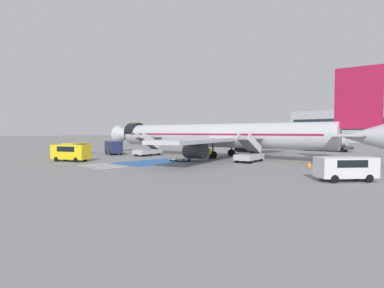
{
  "coord_description": "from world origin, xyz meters",
  "views": [
    {
      "loc": [
        32.3,
        -36.4,
        3.9
      ],
      "look_at": [
        -0.63,
        -2.97,
        2.03
      ],
      "focal_mm": 28.0,
      "sensor_mm": 36.0,
      "label": 1
    }
  ],
  "objects_px": {
    "boarding_stairs_forward": "(148,150)",
    "service_van_0": "(71,151)",
    "baggage_cart": "(180,159)",
    "ground_crew_0": "(192,152)",
    "service_van_3": "(113,146)",
    "boarding_stairs_aft": "(249,155)",
    "service_van_1": "(346,167)",
    "airliner": "(217,136)",
    "fuel_tanker": "(326,143)",
    "service_van_2": "(76,147)",
    "traffic_cone_0": "(309,164)",
    "ground_crew_1": "(210,153)"
  },
  "relations": [
    {
      "from": "boarding_stairs_aft",
      "to": "baggage_cart",
      "type": "relative_size",
      "value": 1.94
    },
    {
      "from": "service_van_3",
      "to": "baggage_cart",
      "type": "relative_size",
      "value": 1.86
    },
    {
      "from": "boarding_stairs_forward",
      "to": "service_van_0",
      "type": "height_order",
      "value": "boarding_stairs_forward"
    },
    {
      "from": "boarding_stairs_aft",
      "to": "service_van_1",
      "type": "bearing_deg",
      "value": -37.77
    },
    {
      "from": "boarding_stairs_aft",
      "to": "ground_crew_0",
      "type": "height_order",
      "value": "boarding_stairs_aft"
    },
    {
      "from": "service_van_1",
      "to": "ground_crew_0",
      "type": "relative_size",
      "value": 2.8
    },
    {
      "from": "service_van_2",
      "to": "ground_crew_0",
      "type": "bearing_deg",
      "value": -7.2
    },
    {
      "from": "boarding_stairs_aft",
      "to": "service_van_2",
      "type": "distance_m",
      "value": 31.38
    },
    {
      "from": "ground_crew_0",
      "to": "traffic_cone_0",
      "type": "distance_m",
      "value": 17.33
    },
    {
      "from": "boarding_stairs_aft",
      "to": "ground_crew_1",
      "type": "distance_m",
      "value": 5.88
    },
    {
      "from": "boarding_stairs_forward",
      "to": "boarding_stairs_aft",
      "type": "bearing_deg",
      "value": 0.0
    },
    {
      "from": "airliner",
      "to": "boarding_stairs_forward",
      "type": "distance_m",
      "value": 11.81
    },
    {
      "from": "boarding_stairs_forward",
      "to": "fuel_tanker",
      "type": "xyz_separation_m",
      "value": [
        16.54,
        32.62,
        0.73
      ]
    },
    {
      "from": "boarding_stairs_forward",
      "to": "fuel_tanker",
      "type": "height_order",
      "value": "boarding_stairs_forward"
    },
    {
      "from": "service_van_1",
      "to": "boarding_stairs_forward",
      "type": "bearing_deg",
      "value": 32.01
    },
    {
      "from": "service_van_2",
      "to": "baggage_cart",
      "type": "height_order",
      "value": "service_van_2"
    },
    {
      "from": "service_van_0",
      "to": "service_van_3",
      "type": "xyz_separation_m",
      "value": [
        -6.87,
        10.49,
        0.07
      ]
    },
    {
      "from": "airliner",
      "to": "boarding_stairs_forward",
      "type": "bearing_deg",
      "value": 112.25
    },
    {
      "from": "ground_crew_0",
      "to": "ground_crew_1",
      "type": "xyz_separation_m",
      "value": [
        3.51,
        0.07,
        -0.01
      ]
    },
    {
      "from": "airliner",
      "to": "ground_crew_1",
      "type": "xyz_separation_m",
      "value": [
        2.27,
        -4.43,
        -2.43
      ]
    },
    {
      "from": "baggage_cart",
      "to": "ground_crew_0",
      "type": "height_order",
      "value": "ground_crew_0"
    },
    {
      "from": "service_van_1",
      "to": "traffic_cone_0",
      "type": "xyz_separation_m",
      "value": [
        -5.98,
        7.17,
        -0.84
      ]
    },
    {
      "from": "service_van_2",
      "to": "traffic_cone_0",
      "type": "xyz_separation_m",
      "value": [
        37.93,
        9.24,
        -0.88
      ]
    },
    {
      "from": "airliner",
      "to": "boarding_stairs_forward",
      "type": "relative_size",
      "value": 8.33
    },
    {
      "from": "airliner",
      "to": "boarding_stairs_aft",
      "type": "relative_size",
      "value": 8.33
    },
    {
      "from": "airliner",
      "to": "service_van_1",
      "type": "xyz_separation_m",
      "value": [
        22.04,
        -10.65,
        -2.2
      ]
    },
    {
      "from": "fuel_tanker",
      "to": "baggage_cart",
      "type": "bearing_deg",
      "value": 167.06
    },
    {
      "from": "traffic_cone_0",
      "to": "service_van_2",
      "type": "bearing_deg",
      "value": -166.32
    },
    {
      "from": "baggage_cart",
      "to": "boarding_stairs_forward",
      "type": "bearing_deg",
      "value": -114.25
    },
    {
      "from": "fuel_tanker",
      "to": "ground_crew_1",
      "type": "height_order",
      "value": "fuel_tanker"
    },
    {
      "from": "boarding_stairs_aft",
      "to": "ground_crew_0",
      "type": "xyz_separation_m",
      "value": [
        -9.23,
        -1.39,
        -0.03
      ]
    },
    {
      "from": "boarding_stairs_aft",
      "to": "ground_crew_1",
      "type": "bearing_deg",
      "value": -176.44
    },
    {
      "from": "fuel_tanker",
      "to": "ground_crew_0",
      "type": "bearing_deg",
      "value": 162.39
    },
    {
      "from": "boarding_stairs_aft",
      "to": "service_van_2",
      "type": "height_order",
      "value": "boarding_stairs_aft"
    },
    {
      "from": "service_van_1",
      "to": "baggage_cart",
      "type": "distance_m",
      "value": 21.46
    },
    {
      "from": "boarding_stairs_forward",
      "to": "ground_crew_0",
      "type": "relative_size",
      "value": 3.33
    },
    {
      "from": "fuel_tanker",
      "to": "service_van_0",
      "type": "bearing_deg",
      "value": 157.25
    },
    {
      "from": "fuel_tanker",
      "to": "baggage_cart",
      "type": "height_order",
      "value": "fuel_tanker"
    },
    {
      "from": "baggage_cart",
      "to": "boarding_stairs_aft",
      "type": "bearing_deg",
      "value": 117.16
    },
    {
      "from": "boarding_stairs_aft",
      "to": "baggage_cart",
      "type": "xyz_separation_m",
      "value": [
        -7.31,
        -5.6,
        -0.72
      ]
    },
    {
      "from": "ground_crew_1",
      "to": "fuel_tanker",
      "type": "bearing_deg",
      "value": -174.45
    },
    {
      "from": "boarding_stairs_forward",
      "to": "service_van_1",
      "type": "relative_size",
      "value": 1.19
    },
    {
      "from": "service_van_2",
      "to": "baggage_cart",
      "type": "relative_size",
      "value": 1.86
    },
    {
      "from": "boarding_stairs_forward",
      "to": "baggage_cart",
      "type": "distance_m",
      "value": 10.87
    },
    {
      "from": "service_van_0",
      "to": "ground_crew_0",
      "type": "relative_size",
      "value": 3.26
    },
    {
      "from": "airliner",
      "to": "baggage_cart",
      "type": "bearing_deg",
      "value": 175.02
    },
    {
      "from": "boarding_stairs_forward",
      "to": "service_van_1",
      "type": "xyz_separation_m",
      "value": [
        31.87,
        -4.57,
        0.18
      ]
    },
    {
      "from": "service_van_1",
      "to": "ground_crew_0",
      "type": "xyz_separation_m",
      "value": [
        -23.28,
        6.16,
        -0.22
      ]
    },
    {
      "from": "boarding_stairs_aft",
      "to": "traffic_cone_0",
      "type": "xyz_separation_m",
      "value": [
        8.06,
        -0.38,
        -0.65
      ]
    },
    {
      "from": "ground_crew_0",
      "to": "traffic_cone_0",
      "type": "relative_size",
      "value": 2.59
    }
  ]
}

